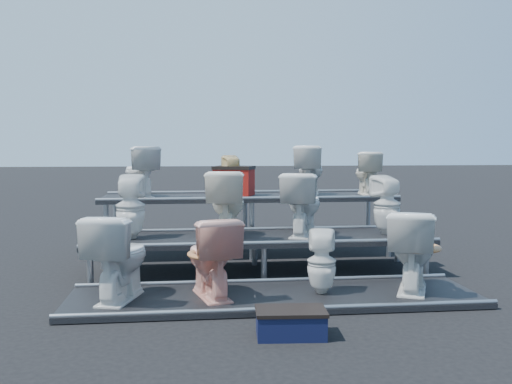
{
  "coord_description": "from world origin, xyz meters",
  "views": [
    {
      "loc": [
        -0.86,
        -7.0,
        1.58
      ],
      "look_at": [
        -0.03,
        0.1,
        1.01
      ],
      "focal_mm": 40.0,
      "sensor_mm": 36.0,
      "label": 1
    }
  ],
  "objects": [
    {
      "name": "toilet_7",
      "position": [
        1.65,
        0.0,
        0.84
      ],
      "size": [
        0.42,
        0.43,
        0.75
      ],
      "primitive_type": "imported",
      "rotation": [
        0.0,
        0.0,
        3.42
      ],
      "color": "silver",
      "rests_on": "tier_mid"
    },
    {
      "name": "toilet_3",
      "position": [
        1.47,
        -1.3,
        0.49
      ],
      "size": [
        0.79,
        0.96,
        0.86
      ],
      "primitive_type": "imported",
      "rotation": [
        0.0,
        0.0,
        2.71
      ],
      "color": "silver",
      "rests_on": "tier_front"
    },
    {
      "name": "toilet_5",
      "position": [
        -0.4,
        0.0,
        0.87
      ],
      "size": [
        0.58,
        0.87,
        0.83
      ],
      "primitive_type": "imported",
      "rotation": [
        0.0,
        0.0,
        2.99
      ],
      "color": "white",
      "rests_on": "tier_mid"
    },
    {
      "name": "toilet_11",
      "position": [
        1.79,
        1.3,
        1.18
      ],
      "size": [
        0.43,
        0.67,
        0.64
      ],
      "primitive_type": "imported",
      "rotation": [
        0.0,
        0.0,
        3.02
      ],
      "color": "white",
      "rests_on": "tier_back"
    },
    {
      "name": "toilet_10",
      "position": [
        0.92,
        1.3,
        1.23
      ],
      "size": [
        0.61,
        0.81,
        0.73
      ],
      "primitive_type": "imported",
      "rotation": [
        0.0,
        0.0,
        2.82
      ],
      "color": "silver",
      "rests_on": "tier_back"
    },
    {
      "name": "toilet_9",
      "position": [
        -0.24,
        1.3,
        1.16
      ],
      "size": [
        0.32,
        0.32,
        0.6
      ],
      "primitive_type": "imported",
      "rotation": [
        0.0,
        0.0,
        3.36
      ],
      "color": "#DAC082",
      "rests_on": "tier_back"
    },
    {
      "name": "tier_front",
      "position": [
        0.0,
        -1.3,
        0.03
      ],
      "size": [
        4.2,
        1.2,
        0.06
      ],
      "primitive_type": "cube",
      "color": "black",
      "rests_on": "ground"
    },
    {
      "name": "toilet_8",
      "position": [
        -1.56,
        1.3,
        1.22
      ],
      "size": [
        0.65,
        0.81,
        0.72
      ],
      "primitive_type": "imported",
      "rotation": [
        0.0,
        0.0,
        3.54
      ],
      "color": "silver",
      "rests_on": "tier_back"
    },
    {
      "name": "toilet_1",
      "position": [
        -0.65,
        -1.3,
        0.47
      ],
      "size": [
        0.63,
        0.89,
        0.82
      ],
      "primitive_type": "imported",
      "rotation": [
        0.0,
        0.0,
        3.38
      ],
      "color": "#E5A08E",
      "rests_on": "tier_front"
    },
    {
      "name": "ground",
      "position": [
        0.0,
        0.0,
        0.0
      ],
      "size": [
        80.0,
        80.0,
        0.0
      ],
      "primitive_type": "plane",
      "color": "black",
      "rests_on": "ground"
    },
    {
      "name": "red_crate",
      "position": [
        -0.2,
        1.37,
        1.05
      ],
      "size": [
        0.65,
        0.58,
        0.39
      ],
      "primitive_type": "cube",
      "rotation": [
        0.0,
        0.0,
        -0.33
      ],
      "color": "#9D1711",
      "rests_on": "tier_back"
    },
    {
      "name": "toilet_2",
      "position": [
        0.49,
        -1.3,
        0.39
      ],
      "size": [
        0.36,
        0.36,
        0.66
      ],
      "primitive_type": "imported",
      "rotation": [
        0.0,
        0.0,
        2.91
      ],
      "color": "silver",
      "rests_on": "tier_front"
    },
    {
      "name": "toilet_4",
      "position": [
        -1.57,
        0.0,
        0.85
      ],
      "size": [
        0.37,
        0.38,
        0.78
      ],
      "primitive_type": "imported",
      "rotation": [
        0.0,
        0.0,
        3.08
      ],
      "color": "silver",
      "rests_on": "tier_mid"
    },
    {
      "name": "tier_mid",
      "position": [
        0.0,
        0.0,
        0.23
      ],
      "size": [
        4.2,
        1.2,
        0.46
      ],
      "primitive_type": "cube",
      "color": "black",
      "rests_on": "ground"
    },
    {
      "name": "toilet_0",
      "position": [
        -1.56,
        -1.3,
        0.49
      ],
      "size": [
        0.69,
        0.94,
        0.86
      ],
      "primitive_type": "imported",
      "rotation": [
        0.0,
        0.0,
        2.87
      ],
      "color": "silver",
      "rests_on": "tier_front"
    },
    {
      "name": "tier_back",
      "position": [
        0.0,
        1.3,
        0.43
      ],
      "size": [
        4.2,
        1.2,
        0.86
      ],
      "primitive_type": "cube",
      "color": "black",
      "rests_on": "ground"
    },
    {
      "name": "toilet_6",
      "position": [
        0.55,
        0.0,
        0.86
      ],
      "size": [
        0.71,
        0.89,
        0.8
      ],
      "primitive_type": "imported",
      "rotation": [
        0.0,
        0.0,
        2.76
      ],
      "color": "silver",
      "rests_on": "tier_mid"
    },
    {
      "name": "step_stool",
      "position": [
        -0.03,
        -2.43,
        0.1
      ],
      "size": [
        0.59,
        0.38,
        0.2
      ],
      "primitive_type": "cube",
      "rotation": [
        0.0,
        0.0,
        -0.07
      ],
      "color": "black",
      "rests_on": "ground"
    }
  ]
}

